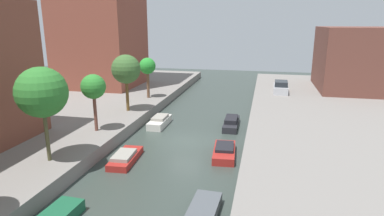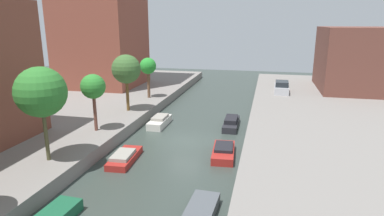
% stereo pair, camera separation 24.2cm
% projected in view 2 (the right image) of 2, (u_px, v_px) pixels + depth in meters
% --- Properties ---
extents(ground_plane, '(84.00, 84.00, 0.00)m').
position_uv_depth(ground_plane, '(185.00, 141.00, 27.27)').
color(ground_plane, '#333D38').
extents(quay_left, '(20.00, 64.00, 1.00)m').
position_uv_depth(quay_left, '(29.00, 123.00, 30.44)').
color(quay_left, gray).
rests_on(quay_left, ground_plane).
extents(quay_right, '(20.00, 64.00, 1.00)m').
position_uv_depth(quay_right, '(383.00, 151.00, 23.84)').
color(quay_right, gray).
rests_on(quay_right, ground_plane).
extents(low_block_right, '(10.00, 11.39, 8.00)m').
position_uv_depth(low_block_right, '(361.00, 59.00, 41.93)').
color(low_block_right, brown).
rests_on(low_block_right, quay_right).
extents(street_tree_1, '(3.13, 3.13, 6.04)m').
position_uv_depth(street_tree_1, '(41.00, 92.00, 19.97)').
color(street_tree_1, '#4C492D').
rests_on(street_tree_1, quay_left).
extents(street_tree_2, '(1.97, 1.97, 4.65)m').
position_uv_depth(street_tree_2, '(93.00, 87.00, 25.94)').
color(street_tree_2, brown).
rests_on(street_tree_2, quay_left).
extents(street_tree_3, '(2.83, 2.83, 5.59)m').
position_uv_depth(street_tree_3, '(126.00, 69.00, 31.81)').
color(street_tree_3, brown).
rests_on(street_tree_3, quay_left).
extents(street_tree_4, '(1.88, 1.88, 4.67)m').
position_uv_depth(street_tree_4, '(148.00, 67.00, 37.54)').
color(street_tree_4, brown).
rests_on(street_tree_4, quay_left).
extents(parked_car, '(1.85, 4.23, 1.48)m').
position_uv_depth(parked_car, '(282.00, 88.00, 41.02)').
color(parked_car, '#B7B7BC').
rests_on(parked_car, quay_right).
extents(moored_boat_left_2, '(1.72, 3.91, 0.71)m').
position_uv_depth(moored_boat_left_2, '(124.00, 157.00, 23.22)').
color(moored_boat_left_2, maroon).
rests_on(moored_boat_left_2, ground_plane).
extents(moored_boat_left_3, '(1.38, 3.73, 0.92)m').
position_uv_depth(moored_boat_left_3, '(160.00, 121.00, 31.24)').
color(moored_boat_left_3, beige).
rests_on(moored_boat_left_3, ground_plane).
extents(moored_boat_right_2, '(1.84, 3.88, 0.78)m').
position_uv_depth(moored_boat_right_2, '(223.00, 152.00, 24.12)').
color(moored_boat_right_2, maroon).
rests_on(moored_boat_right_2, ground_plane).
extents(moored_boat_right_3, '(1.37, 4.34, 0.99)m').
position_uv_depth(moored_boat_right_3, '(231.00, 123.00, 30.75)').
color(moored_boat_right_3, '#232328').
rests_on(moored_boat_right_3, ground_plane).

